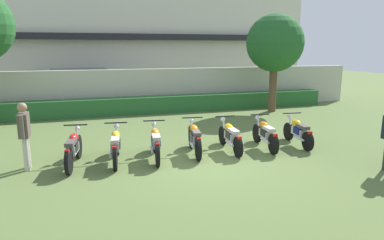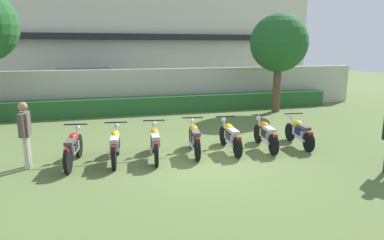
{
  "view_description": "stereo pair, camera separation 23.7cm",
  "coord_description": "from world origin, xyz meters",
  "px_view_note": "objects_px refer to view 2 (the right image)",
  "views": [
    {
      "loc": [
        -2.85,
        -8.1,
        2.96
      ],
      "look_at": [
        0.0,
        1.06,
        0.93
      ],
      "focal_mm": 32.18,
      "sensor_mm": 36.0,
      "label": 1
    },
    {
      "loc": [
        -2.62,
        -8.17,
        2.96
      ],
      "look_at": [
        0.0,
        1.06,
        0.93
      ],
      "focal_mm": 32.18,
      "sensor_mm": 36.0,
      "label": 2
    }
  ],
  "objects_px": {
    "motorcycle_in_row_2": "(155,142)",
    "motorcycle_in_row_4": "(230,136)",
    "parked_car": "(87,87)",
    "inspector_person": "(25,129)",
    "tree_far_side": "(279,44)",
    "motorcycle_in_row_1": "(115,145)",
    "motorcycle_in_row_5": "(266,134)",
    "motorcycle_in_row_3": "(194,138)",
    "motorcycle_in_row_0": "(73,147)",
    "motorcycle_in_row_6": "(299,132)"
  },
  "relations": [
    {
      "from": "parked_car",
      "to": "motorcycle_in_row_5",
      "type": "height_order",
      "value": "parked_car"
    },
    {
      "from": "motorcycle_in_row_0",
      "to": "inspector_person",
      "type": "xyz_separation_m",
      "value": [
        -1.09,
        0.08,
        0.53
      ]
    },
    {
      "from": "motorcycle_in_row_5",
      "to": "motorcycle_in_row_6",
      "type": "distance_m",
      "value": 1.12
    },
    {
      "from": "motorcycle_in_row_6",
      "to": "inspector_person",
      "type": "height_order",
      "value": "inspector_person"
    },
    {
      "from": "motorcycle_in_row_1",
      "to": "inspector_person",
      "type": "bearing_deg",
      "value": 94.57
    },
    {
      "from": "parked_car",
      "to": "tree_far_side",
      "type": "relative_size",
      "value": 1.05
    },
    {
      "from": "tree_far_side",
      "to": "motorcycle_in_row_6",
      "type": "relative_size",
      "value": 2.48
    },
    {
      "from": "motorcycle_in_row_2",
      "to": "motorcycle_in_row_4",
      "type": "distance_m",
      "value": 2.22
    },
    {
      "from": "motorcycle_in_row_3",
      "to": "inspector_person",
      "type": "height_order",
      "value": "inspector_person"
    },
    {
      "from": "motorcycle_in_row_2",
      "to": "motorcycle_in_row_3",
      "type": "distance_m",
      "value": 1.14
    },
    {
      "from": "motorcycle_in_row_0",
      "to": "motorcycle_in_row_4",
      "type": "bearing_deg",
      "value": -80.39
    },
    {
      "from": "parked_car",
      "to": "motorcycle_in_row_0",
      "type": "bearing_deg",
      "value": -97.84
    },
    {
      "from": "motorcycle_in_row_3",
      "to": "motorcycle_in_row_1",
      "type": "bearing_deg",
      "value": 100.22
    },
    {
      "from": "motorcycle_in_row_1",
      "to": "motorcycle_in_row_5",
      "type": "relative_size",
      "value": 1.01
    },
    {
      "from": "parked_car",
      "to": "motorcycle_in_row_2",
      "type": "height_order",
      "value": "parked_car"
    },
    {
      "from": "motorcycle_in_row_2",
      "to": "motorcycle_in_row_6",
      "type": "relative_size",
      "value": 1.06
    },
    {
      "from": "motorcycle_in_row_3",
      "to": "motorcycle_in_row_5",
      "type": "height_order",
      "value": "motorcycle_in_row_3"
    },
    {
      "from": "parked_car",
      "to": "motorcycle_in_row_5",
      "type": "relative_size",
      "value": 2.51
    },
    {
      "from": "tree_far_side",
      "to": "motorcycle_in_row_0",
      "type": "relative_size",
      "value": 2.35
    },
    {
      "from": "tree_far_side",
      "to": "motorcycle_in_row_0",
      "type": "height_order",
      "value": "tree_far_side"
    },
    {
      "from": "motorcycle_in_row_0",
      "to": "inspector_person",
      "type": "height_order",
      "value": "inspector_person"
    },
    {
      "from": "parked_car",
      "to": "inspector_person",
      "type": "xyz_separation_m",
      "value": [
        -1.33,
        -9.64,
        0.05
      ]
    },
    {
      "from": "motorcycle_in_row_5",
      "to": "motorcycle_in_row_6",
      "type": "xyz_separation_m",
      "value": [
        1.12,
        -0.03,
        -0.01
      ]
    },
    {
      "from": "parked_car",
      "to": "inspector_person",
      "type": "height_order",
      "value": "parked_car"
    },
    {
      "from": "motorcycle_in_row_0",
      "to": "motorcycle_in_row_6",
      "type": "xyz_separation_m",
      "value": [
        6.53,
        -0.07,
        -0.02
      ]
    },
    {
      "from": "tree_far_side",
      "to": "parked_car",
      "type": "bearing_deg",
      "value": 152.49
    },
    {
      "from": "motorcycle_in_row_2",
      "to": "inspector_person",
      "type": "distance_m",
      "value": 3.24
    },
    {
      "from": "tree_far_side",
      "to": "motorcycle_in_row_2",
      "type": "xyz_separation_m",
      "value": [
        -6.64,
        -5.35,
        -2.67
      ]
    },
    {
      "from": "motorcycle_in_row_2",
      "to": "motorcycle_in_row_3",
      "type": "height_order",
      "value": "motorcycle_in_row_3"
    },
    {
      "from": "parked_car",
      "to": "inspector_person",
      "type": "distance_m",
      "value": 9.73
    },
    {
      "from": "motorcycle_in_row_5",
      "to": "motorcycle_in_row_0",
      "type": "bearing_deg",
      "value": 96.61
    },
    {
      "from": "motorcycle_in_row_0",
      "to": "tree_far_side",
      "type": "bearing_deg",
      "value": -49.71
    },
    {
      "from": "tree_far_side",
      "to": "motorcycle_in_row_2",
      "type": "distance_m",
      "value": 8.94
    },
    {
      "from": "motorcycle_in_row_3",
      "to": "motorcycle_in_row_4",
      "type": "xyz_separation_m",
      "value": [
        1.08,
        -0.0,
        -0.02
      ]
    },
    {
      "from": "motorcycle_in_row_1",
      "to": "motorcycle_in_row_6",
      "type": "xyz_separation_m",
      "value": [
        5.47,
        -0.04,
        -0.02
      ]
    },
    {
      "from": "tree_far_side",
      "to": "motorcycle_in_row_4",
      "type": "relative_size",
      "value": 2.35
    },
    {
      "from": "motorcycle_in_row_2",
      "to": "parked_car",
      "type": "bearing_deg",
      "value": 18.15
    },
    {
      "from": "motorcycle_in_row_3",
      "to": "motorcycle_in_row_6",
      "type": "distance_m",
      "value": 3.29
    },
    {
      "from": "motorcycle_in_row_0",
      "to": "motorcycle_in_row_1",
      "type": "bearing_deg",
      "value": -82.3
    },
    {
      "from": "tree_far_side",
      "to": "inspector_person",
      "type": "distance_m",
      "value": 11.33
    },
    {
      "from": "motorcycle_in_row_2",
      "to": "motorcycle_in_row_0",
      "type": "bearing_deg",
      "value": 95.75
    },
    {
      "from": "motorcycle_in_row_2",
      "to": "motorcycle_in_row_4",
      "type": "height_order",
      "value": "motorcycle_in_row_2"
    },
    {
      "from": "motorcycle_in_row_3",
      "to": "motorcycle_in_row_4",
      "type": "bearing_deg",
      "value": -81.79
    },
    {
      "from": "tree_far_side",
      "to": "inspector_person",
      "type": "relative_size",
      "value": 2.68
    },
    {
      "from": "motorcycle_in_row_0",
      "to": "motorcycle_in_row_2",
      "type": "height_order",
      "value": "motorcycle_in_row_0"
    },
    {
      "from": "motorcycle_in_row_4",
      "to": "motorcycle_in_row_0",
      "type": "bearing_deg",
      "value": 94.38
    },
    {
      "from": "motorcycle_in_row_1",
      "to": "inspector_person",
      "type": "height_order",
      "value": "inspector_person"
    },
    {
      "from": "motorcycle_in_row_5",
      "to": "motorcycle_in_row_6",
      "type": "height_order",
      "value": "motorcycle_in_row_5"
    },
    {
      "from": "motorcycle_in_row_3",
      "to": "motorcycle_in_row_6",
      "type": "relative_size",
      "value": 1.02
    },
    {
      "from": "parked_car",
      "to": "tree_far_side",
      "type": "height_order",
      "value": "tree_far_side"
    }
  ]
}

